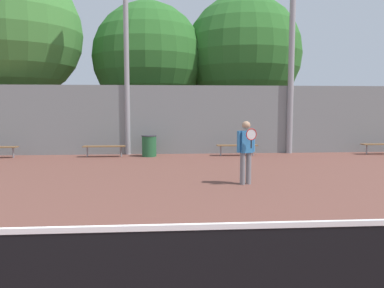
{
  "coord_description": "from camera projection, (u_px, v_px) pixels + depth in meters",
  "views": [
    {
      "loc": [
        0.55,
        -3.13,
        2.08
      ],
      "look_at": [
        1.36,
        7.91,
        0.99
      ],
      "focal_mm": 35.0,
      "sensor_mm": 36.0,
      "label": 1
    }
  ],
  "objects": [
    {
      "name": "back_fence",
      "position": [
        152.0,
        120.0,
        16.51
      ],
      "size": [
        27.11,
        0.06,
        3.04
      ],
      "color": "gray",
      "rests_on": "ground_plane"
    },
    {
      "name": "tennis_net",
      "position": [
        101.0,
        286.0,
        3.22
      ],
      "size": [
        12.17,
        0.09,
        1.08
      ],
      "color": "black",
      "rests_on": "ground_plane"
    },
    {
      "name": "tree_green_tall",
      "position": [
        15.0,
        33.0,
        18.59
      ],
      "size": [
        6.56,
        6.56,
        9.03
      ],
      "color": "brown",
      "rests_on": "ground_plane"
    },
    {
      "name": "tree_green_broad",
      "position": [
        243.0,
        54.0,
        21.37
      ],
      "size": [
        6.57,
        6.57,
        8.39
      ],
      "color": "brown",
      "rests_on": "ground_plane"
    },
    {
      "name": "light_pole_near_left",
      "position": [
        293.0,
        13.0,
        16.39
      ],
      "size": [
        0.9,
        0.6,
        10.77
      ],
      "color": "#939399",
      "rests_on": "ground_plane"
    },
    {
      "name": "light_pole_center_back",
      "position": [
        126.0,
        18.0,
        15.94
      ],
      "size": [
        0.9,
        0.6,
        9.65
      ],
      "color": "#939399",
      "rests_on": "ground_plane"
    },
    {
      "name": "bench_by_gate",
      "position": [
        237.0,
        146.0,
        16.03
      ],
      "size": [
        1.75,
        0.4,
        0.47
      ],
      "color": "brown",
      "rests_on": "ground_plane"
    },
    {
      "name": "tennis_player",
      "position": [
        246.0,
        149.0,
        10.02
      ],
      "size": [
        0.51,
        0.47,
        1.71
      ],
      "rotation": [
        0.0,
        0.0,
        0.29
      ],
      "color": "slate",
      "rests_on": "ground_plane"
    },
    {
      "name": "bench_courtside_near",
      "position": [
        104.0,
        147.0,
        15.62
      ],
      "size": [
        1.74,
        0.4,
        0.47
      ],
      "color": "brown",
      "rests_on": "ground_plane"
    },
    {
      "name": "tree_dark_dense",
      "position": [
        148.0,
        58.0,
        20.69
      ],
      "size": [
        6.07,
        6.07,
        7.81
      ],
      "color": "brown",
      "rests_on": "ground_plane"
    },
    {
      "name": "trash_bin",
      "position": [
        149.0,
        146.0,
        15.78
      ],
      "size": [
        0.64,
        0.64,
        0.9
      ],
      "color": "#235B33",
      "rests_on": "ground_plane"
    }
  ]
}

